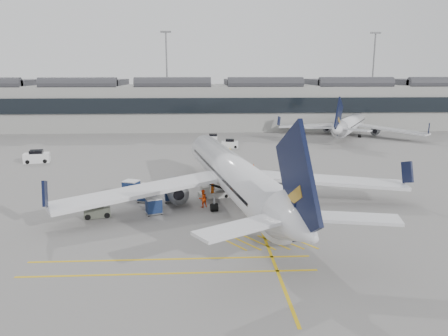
{
  "coord_description": "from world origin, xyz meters",
  "views": [
    {
      "loc": [
        4.47,
        -42.05,
        14.42
      ],
      "look_at": [
        6.98,
        4.79,
        4.0
      ],
      "focal_mm": 35.0,
      "sensor_mm": 36.0,
      "label": 1
    }
  ],
  "objects_px": {
    "ramp_agent_a": "(213,191)",
    "ramp_agent_b": "(203,198)",
    "airliner_main": "(234,175)",
    "belt_loader": "(213,193)",
    "baggage_cart_a": "(173,192)",
    "pushback_tug": "(97,211)"
  },
  "relations": [
    {
      "from": "airliner_main",
      "to": "pushback_tug",
      "type": "distance_m",
      "value": 14.87
    },
    {
      "from": "belt_loader",
      "to": "baggage_cart_a",
      "type": "relative_size",
      "value": 2.09
    },
    {
      "from": "baggage_cart_a",
      "to": "pushback_tug",
      "type": "distance_m",
      "value": 8.91
    },
    {
      "from": "belt_loader",
      "to": "airliner_main",
      "type": "bearing_deg",
      "value": -66.6
    },
    {
      "from": "pushback_tug",
      "to": "belt_loader",
      "type": "bearing_deg",
      "value": 13.32
    },
    {
      "from": "belt_loader",
      "to": "baggage_cart_a",
      "type": "height_order",
      "value": "baggage_cart_a"
    },
    {
      "from": "pushback_tug",
      "to": "ramp_agent_a",
      "type": "bearing_deg",
      "value": 11.96
    },
    {
      "from": "ramp_agent_a",
      "to": "pushback_tug",
      "type": "xyz_separation_m",
      "value": [
        -11.87,
        -6.03,
        -0.28
      ]
    },
    {
      "from": "ramp_agent_a",
      "to": "ramp_agent_b",
      "type": "distance_m",
      "value": 3.56
    },
    {
      "from": "airliner_main",
      "to": "ramp_agent_a",
      "type": "relative_size",
      "value": 22.97
    },
    {
      "from": "baggage_cart_a",
      "to": "ramp_agent_a",
      "type": "height_order",
      "value": "baggage_cart_a"
    },
    {
      "from": "ramp_agent_b",
      "to": "pushback_tug",
      "type": "bearing_deg",
      "value": -15.66
    },
    {
      "from": "ramp_agent_b",
      "to": "pushback_tug",
      "type": "relative_size",
      "value": 0.68
    },
    {
      "from": "pushback_tug",
      "to": "ramp_agent_b",
      "type": "bearing_deg",
      "value": -0.99
    },
    {
      "from": "belt_loader",
      "to": "ramp_agent_b",
      "type": "xyz_separation_m",
      "value": [
        -1.21,
        -3.75,
        0.46
      ]
    },
    {
      "from": "belt_loader",
      "to": "ramp_agent_a",
      "type": "distance_m",
      "value": 0.56
    },
    {
      "from": "airliner_main",
      "to": "baggage_cart_a",
      "type": "distance_m",
      "value": 7.39
    },
    {
      "from": "belt_loader",
      "to": "ramp_agent_b",
      "type": "relative_size",
      "value": 2.28
    },
    {
      "from": "belt_loader",
      "to": "baggage_cart_a",
      "type": "xyz_separation_m",
      "value": [
        -4.61,
        -1.33,
        0.56
      ]
    },
    {
      "from": "belt_loader",
      "to": "pushback_tug",
      "type": "distance_m",
      "value": 13.54
    },
    {
      "from": "ramp_agent_b",
      "to": "belt_loader",
      "type": "bearing_deg",
      "value": -137.48
    },
    {
      "from": "baggage_cart_a",
      "to": "pushback_tug",
      "type": "height_order",
      "value": "baggage_cart_a"
    }
  ]
}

